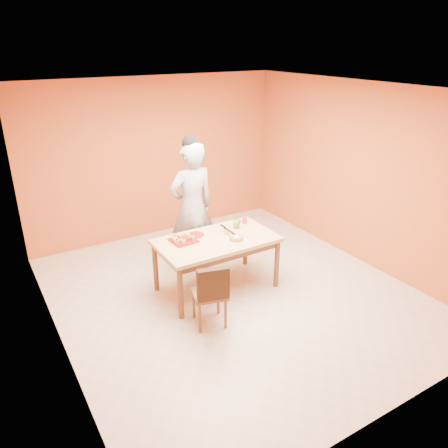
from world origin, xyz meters
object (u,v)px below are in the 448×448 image
dining_table (216,245)px  magenta_glass (244,220)px  pastry_platter (183,240)px  sponge_cake (236,238)px  red_dinner_plate (196,235)px  checker_tin (237,221)px  person (192,208)px  dining_chair (210,292)px  egg_ornament (237,224)px

dining_table → magenta_glass: 0.69m
pastry_platter → sponge_cake: size_ratio=1.64×
red_dinner_plate → sponge_cake: (0.38, -0.43, 0.03)m
checker_tin → red_dinner_plate: bearing=-172.1°
dining_table → person: (0.01, 0.73, 0.31)m
dining_table → sponge_cake: (0.20, -0.18, 0.13)m
dining_chair → checker_tin: dining_chair is taller
sponge_cake → egg_ornament: size_ratio=1.51×
pastry_platter → egg_ornament: size_ratio=2.47×
sponge_cake → pastry_platter: bearing=150.1°
pastry_platter → red_dinner_plate: size_ratio=1.41×
dining_table → sponge_cake: 0.30m
magenta_glass → checker_tin: 0.12m
pastry_platter → checker_tin: size_ratio=3.30×
egg_ornament → checker_tin: bearing=55.1°
dining_table → red_dinner_plate: red_dinner_plate is taller
egg_ornament → checker_tin: size_ratio=1.33×
sponge_cake → checker_tin: bearing=56.0°
dining_table → pastry_platter: bearing=157.5°
dining_chair → person: 1.58m
dining_table → red_dinner_plate: bearing=125.9°
dining_chair → magenta_glass: size_ratio=9.01×
dining_table → pastry_platter: pastry_platter is taller
dining_table → pastry_platter: size_ratio=5.05×
pastry_platter → red_dinner_plate: 0.24m
dining_chair → sponge_cake: size_ratio=4.43×
magenta_glass → dining_table: bearing=-157.6°
dining_chair → person: person is taller
person → dining_chair: bearing=69.1°
dining_chair → pastry_platter: bearing=99.4°
magenta_glass → red_dinner_plate: bearing=-179.4°
pastry_platter → egg_ornament: egg_ornament is taller
magenta_glass → egg_ornament: bearing=-154.5°
dining_chair → checker_tin: bearing=59.3°
dining_table → checker_tin: (0.56, 0.35, 0.11)m
pastry_platter → checker_tin: checker_tin is taller
dining_chair → red_dinner_plate: size_ratio=3.81×
dining_chair → checker_tin: (1.04, 1.03, 0.33)m
dining_table → person: 0.79m
checker_tin → pastry_platter: bearing=-169.4°
pastry_platter → magenta_glass: magenta_glass is taller
red_dinner_plate → dining_table: bearing=-54.1°
dining_chair → pastry_platter: (0.08, 0.85, 0.33)m
egg_ornament → magenta_glass: (0.20, 0.09, -0.02)m
pastry_platter → egg_ornament: bearing=-0.4°
person → pastry_platter: person is taller
pastry_platter → magenta_glass: bearing=4.9°
pastry_platter → egg_ornament: (0.83, -0.01, 0.05)m
dining_chair → red_dinner_plate: (0.31, 0.93, 0.32)m
dining_chair → egg_ornament: 1.30m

